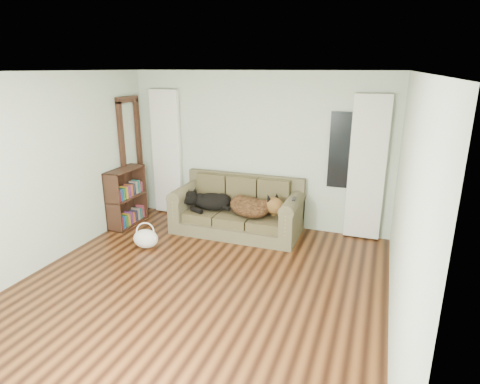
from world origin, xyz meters
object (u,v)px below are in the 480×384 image
(sofa, at_px, (237,206))
(dog_shepherd, at_px, (253,208))
(tote_bag, at_px, (146,238))
(dog_black_lab, at_px, (210,202))
(bookshelf, at_px, (126,197))

(sofa, xyz_separation_m, dog_shepherd, (0.30, -0.08, 0.04))
(dog_shepherd, distance_m, tote_bag, 1.73)
(sofa, height_order, dog_black_lab, sofa)
(tote_bag, bearing_deg, sofa, 43.98)
(dog_shepherd, xyz_separation_m, bookshelf, (-2.22, -0.24, 0.01))
(tote_bag, bearing_deg, bookshelf, 138.47)
(dog_black_lab, xyz_separation_m, bookshelf, (-1.44, -0.31, 0.02))
(dog_black_lab, distance_m, dog_shepherd, 0.78)
(tote_bag, bearing_deg, dog_shepherd, 34.79)
(dog_black_lab, height_order, tote_bag, dog_black_lab)
(sofa, relative_size, dog_shepherd, 2.75)
(dog_black_lab, relative_size, tote_bag, 1.67)
(dog_black_lab, distance_m, bookshelf, 1.47)
(tote_bag, height_order, bookshelf, bookshelf)
(dog_shepherd, bearing_deg, tote_bag, 57.64)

